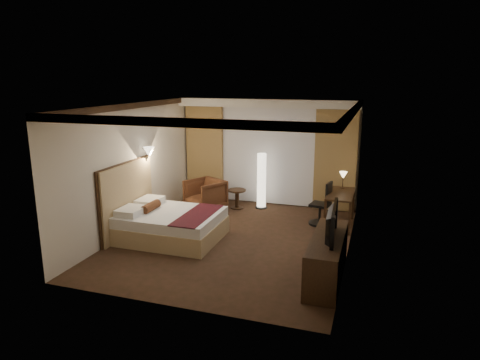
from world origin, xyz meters
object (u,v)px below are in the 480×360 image
(bed, at_px, (171,225))
(side_table, at_px, (237,199))
(armchair, at_px, (205,193))
(floor_lamp, at_px, (262,181))
(television, at_px, (327,218))
(desk, at_px, (340,209))
(office_chair, at_px, (320,203))
(dresser, at_px, (327,258))

(bed, height_order, side_table, bed)
(bed, height_order, armchair, armchair)
(floor_lamp, bearing_deg, television, -59.57)
(armchair, height_order, floor_lamp, floor_lamp)
(bed, distance_m, television, 3.37)
(floor_lamp, height_order, desk, floor_lamp)
(side_table, xyz_separation_m, office_chair, (2.14, -0.57, 0.25))
(office_chair, height_order, dresser, office_chair)
(floor_lamp, height_order, office_chair, floor_lamp)
(bed, relative_size, armchair, 2.34)
(side_table, distance_m, office_chair, 2.23)
(floor_lamp, bearing_deg, desk, -20.41)
(desk, height_order, television, television)
(bed, distance_m, armchair, 2.07)
(desk, bearing_deg, floor_lamp, 159.59)
(bed, relative_size, office_chair, 1.97)
(side_table, xyz_separation_m, desk, (2.56, -0.52, 0.13))
(side_table, height_order, office_chair, office_chair)
(desk, bearing_deg, office_chair, -173.30)
(floor_lamp, relative_size, dresser, 0.76)
(side_table, xyz_separation_m, floor_lamp, (0.57, 0.22, 0.46))
(side_table, bearing_deg, desk, -11.45)
(side_table, distance_m, desk, 2.62)
(armchair, distance_m, side_table, 0.81)
(side_table, height_order, desk, desk)
(floor_lamp, distance_m, television, 3.99)
(office_chair, bearing_deg, bed, -135.68)
(side_table, xyz_separation_m, television, (2.58, -3.20, 0.80))
(armchair, distance_m, desk, 3.29)
(desk, bearing_deg, armchair, 176.77)
(armchair, bearing_deg, dresser, -11.13)
(floor_lamp, height_order, dresser, floor_lamp)
(office_chair, height_order, television, television)
(side_table, bearing_deg, floor_lamp, 21.35)
(side_table, relative_size, office_chair, 0.49)
(side_table, relative_size, desk, 0.40)
(floor_lamp, bearing_deg, bed, -114.15)
(bed, bearing_deg, office_chair, 33.63)
(floor_lamp, relative_size, television, 1.28)
(bed, height_order, television, television)
(side_table, bearing_deg, armchair, -155.16)
(armchair, height_order, television, television)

